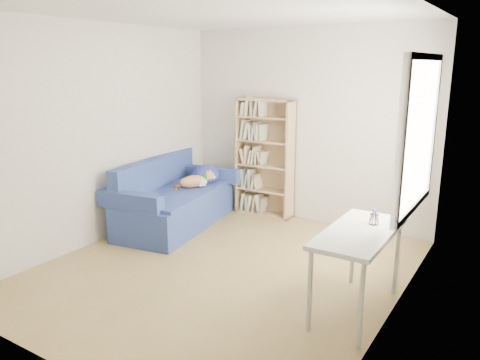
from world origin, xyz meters
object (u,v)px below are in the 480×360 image
object	(u,v)px
bookshelf	(265,162)
desk	(359,239)
sofa	(175,201)
pen_cup	(374,218)

from	to	relation	value
bookshelf	desk	distance (m)	2.81
sofa	bookshelf	world-z (taller)	bookshelf
sofa	bookshelf	xyz separation A→B (m)	(0.79, 1.03, 0.43)
sofa	desk	size ratio (longest dim) A/B	1.71
bookshelf	pen_cup	distance (m)	2.70
sofa	bookshelf	distance (m)	1.37
desk	pen_cup	distance (m)	0.26
bookshelf	desk	bearing A→B (deg)	-44.06
sofa	desk	distance (m)	2.98
bookshelf	pen_cup	xyz separation A→B (m)	(2.07, -1.73, 0.04)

